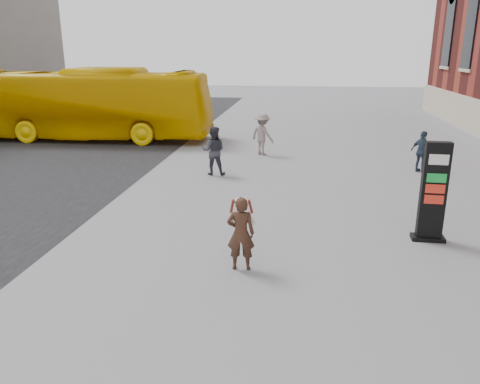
# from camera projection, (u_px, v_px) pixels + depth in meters

# --- Properties ---
(ground) EXTENTS (100.00, 100.00, 0.00)m
(ground) POSITION_uv_depth(u_px,v_px,m) (274.00, 271.00, 9.42)
(ground) COLOR #9E9EA3
(info_pylon) EXTENTS (0.76, 0.41, 2.33)m
(info_pylon) POSITION_uv_depth(u_px,v_px,m) (433.00, 192.00, 10.61)
(info_pylon) COLOR black
(info_pylon) RESTS_ON ground
(woman) EXTENTS (0.60, 0.56, 1.53)m
(woman) POSITION_uv_depth(u_px,v_px,m) (241.00, 232.00, 9.30)
(woman) COLOR #311C13
(woman) RESTS_ON ground
(bus) EXTENTS (12.41, 3.14, 3.44)m
(bus) POSITION_uv_depth(u_px,v_px,m) (84.00, 104.00, 22.79)
(bus) COLOR #E3B100
(bus) RESTS_ON road
(pedestrian_a) EXTENTS (0.88, 0.71, 1.72)m
(pedestrian_a) POSITION_uv_depth(u_px,v_px,m) (214.00, 151.00, 16.45)
(pedestrian_a) COLOR #31313A
(pedestrian_a) RESTS_ON ground
(pedestrian_b) EXTENTS (1.28, 1.19, 1.74)m
(pedestrian_b) POSITION_uv_depth(u_px,v_px,m) (262.00, 134.00, 19.59)
(pedestrian_b) COLOR gray
(pedestrian_b) RESTS_ON ground
(pedestrian_c) EXTENTS (0.89, 0.87, 1.50)m
(pedestrian_c) POSITION_uv_depth(u_px,v_px,m) (422.00, 152.00, 16.78)
(pedestrian_c) COLOR #2A3B4D
(pedestrian_c) RESTS_ON ground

